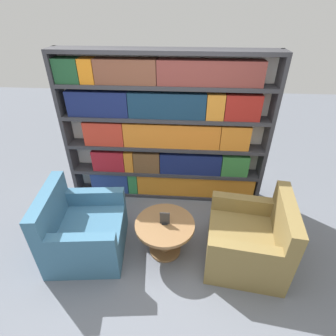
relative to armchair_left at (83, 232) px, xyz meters
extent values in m
plane|color=slate|center=(0.88, -0.30, -0.30)|extent=(14.00, 14.00, 0.00)
cube|color=silver|center=(0.88, 1.30, 0.77)|extent=(2.82, 0.05, 2.13)
cube|color=#333338|center=(-0.50, 1.18, 0.77)|extent=(0.05, 0.30, 2.13)
cube|color=#333338|center=(2.26, 1.18, 0.77)|extent=(0.05, 0.30, 2.13)
cube|color=#333338|center=(0.88, 1.18, -0.27)|extent=(2.72, 0.30, 0.05)
cube|color=#333338|center=(0.88, 1.18, 0.13)|extent=(2.72, 0.30, 0.05)
cube|color=#333338|center=(0.88, 1.18, 0.55)|extent=(2.72, 0.30, 0.05)
cube|color=#333338|center=(0.88, 1.18, 0.98)|extent=(2.72, 0.30, 0.05)
cube|color=#333338|center=(0.88, 1.18, 1.40)|extent=(2.72, 0.30, 0.05)
cube|color=#333338|center=(0.88, 1.18, 1.80)|extent=(2.72, 0.30, 0.05)
cube|color=navy|center=(0.03, 1.15, -0.08)|extent=(0.57, 0.20, 0.34)
cube|color=#2C7941|center=(0.39, 1.15, -0.08)|extent=(0.14, 0.20, 0.34)
cube|color=orange|center=(1.34, 1.15, -0.08)|extent=(1.75, 0.20, 0.34)
cube|color=maroon|center=(0.05, 1.15, 0.31)|extent=(0.47, 0.20, 0.32)
cube|color=orange|center=(0.36, 1.15, 0.31)|extent=(0.13, 0.20, 0.32)
cube|color=brown|center=(0.62, 1.15, 0.31)|extent=(0.38, 0.20, 0.32)
cube|color=navy|center=(1.25, 1.15, 0.31)|extent=(0.88, 0.20, 0.32)
cube|color=#337A38|center=(1.89, 1.15, 0.31)|extent=(0.38, 0.20, 0.32)
cube|color=red|center=(0.04, 1.15, 0.75)|extent=(0.55, 0.20, 0.34)
cube|color=orange|center=(0.97, 1.15, 0.75)|extent=(1.31, 0.20, 0.34)
cube|color=orange|center=(1.83, 1.15, 0.75)|extent=(0.39, 0.20, 0.34)
cube|color=navy|center=(0.01, 1.15, 1.17)|extent=(0.80, 0.20, 0.33)
cube|color=#15324C|center=(0.91, 1.15, 1.17)|extent=(0.99, 0.20, 0.33)
cube|color=orange|center=(1.53, 1.15, 1.17)|extent=(0.22, 0.20, 0.33)
cube|color=maroon|center=(1.87, 1.15, 1.17)|extent=(0.45, 0.20, 0.33)
cube|color=#1D492A|center=(-0.32, 1.15, 1.58)|extent=(0.31, 0.20, 0.29)
cube|color=orange|center=(-0.06, 1.15, 1.58)|extent=(0.18, 0.20, 0.29)
cube|color=brown|center=(0.41, 1.15, 1.58)|extent=(0.75, 0.20, 0.29)
cube|color=brown|center=(1.43, 1.15, 1.58)|extent=(1.26, 0.20, 0.29)
cube|color=#386684|center=(0.04, 0.00, -0.09)|extent=(0.93, 0.96, 0.42)
cube|color=#386684|center=(-0.31, -0.03, 0.35)|extent=(0.23, 0.89, 0.46)
cube|color=#386684|center=(0.15, -0.36, 0.22)|extent=(0.71, 0.19, 0.20)
cube|color=#386684|center=(0.07, 0.39, 0.22)|extent=(0.71, 0.19, 0.20)
cube|color=olive|center=(1.90, 0.00, -0.09)|extent=(0.95, 0.98, 0.42)
cube|color=olive|center=(2.24, -0.04, 0.35)|extent=(0.25, 0.89, 0.46)
cube|color=olive|center=(1.87, 0.39, 0.22)|extent=(0.71, 0.21, 0.20)
cube|color=olive|center=(1.78, -0.36, 0.22)|extent=(0.71, 0.21, 0.20)
cylinder|color=brown|center=(0.97, 0.05, -0.09)|extent=(0.12, 0.12, 0.42)
cylinder|color=brown|center=(0.97, 0.05, -0.28)|extent=(0.38, 0.38, 0.03)
cylinder|color=brown|center=(0.97, 0.05, 0.14)|extent=(0.69, 0.69, 0.04)
cube|color=black|center=(0.97, 0.05, 0.17)|extent=(0.07, 0.06, 0.01)
cube|color=#2D2D2D|center=(0.97, 0.05, 0.24)|extent=(0.11, 0.01, 0.16)
camera|label=1|loc=(1.17, -2.11, 2.32)|focal=28.00mm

